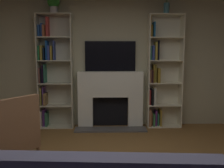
% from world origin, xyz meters
% --- Properties ---
extents(wall_back_accent, '(5.47, 0.06, 2.67)m').
position_xyz_m(wall_back_accent, '(0.00, 2.63, 1.33)').
color(wall_back_accent, tan).
rests_on(wall_back_accent, ground_plane).
extents(fireplace, '(1.41, 0.55, 1.13)m').
position_xyz_m(fireplace, '(0.00, 2.48, 0.61)').
color(fireplace, white).
rests_on(fireplace, ground_plane).
extents(tv, '(1.02, 0.06, 0.61)m').
position_xyz_m(tv, '(0.00, 2.57, 1.44)').
color(tv, black).
rests_on(tv, fireplace).
extents(bookshelf_left, '(0.68, 0.30, 2.26)m').
position_xyz_m(bookshelf_left, '(-1.17, 2.50, 1.15)').
color(bookshelf_left, beige).
rests_on(bookshelf_left, ground_plane).
extents(bookshelf_right, '(0.68, 0.29, 2.26)m').
position_xyz_m(bookshelf_right, '(1.01, 2.50, 1.05)').
color(bookshelf_right, beige).
rests_on(bookshelf_right, ground_plane).
extents(potted_plant, '(0.24, 0.24, 0.35)m').
position_xyz_m(potted_plant, '(-1.10, 2.45, 2.46)').
color(potted_plant, beige).
rests_on(potted_plant, bookshelf_left).
extents(vase_with_flowers, '(0.11, 0.11, 0.36)m').
position_xyz_m(vase_with_flowers, '(1.09, 2.45, 2.40)').
color(vase_with_flowers, teal).
rests_on(vase_with_flowers, bookshelf_right).
extents(armchair, '(0.85, 0.83, 1.02)m').
position_xyz_m(armchair, '(-1.21, 0.31, 0.52)').
color(armchair, brown).
rests_on(armchair, ground_plane).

